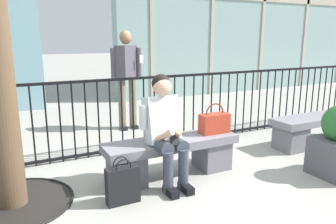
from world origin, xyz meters
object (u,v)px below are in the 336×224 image
bystander_at_railing (127,72)px  stone_bench_far (318,127)px  seated_person_with_phone (165,127)px  handbag_on_bench (214,123)px  stone_bench (172,154)px  shopping_bag (123,185)px

bystander_at_railing → stone_bench_far: bystander_at_railing is taller
seated_person_with_phone → handbag_on_bench: size_ratio=3.27×
stone_bench → bystander_at_railing: 2.31m
stone_bench → handbag_on_bench: handbag_on_bench is taller
seated_person_with_phone → stone_bench: bearing=40.6°
handbag_on_bench → bystander_at_railing: 2.25m
stone_bench → handbag_on_bench: size_ratio=4.32×
bystander_at_railing → shopping_bag: bearing=-111.0°
stone_bench → handbag_on_bench: bearing=-1.0°
stone_bench → handbag_on_bench: (0.58, -0.01, 0.31)m
seated_person_with_phone → handbag_on_bench: bearing=9.2°
stone_bench → seated_person_with_phone: 0.43m
seated_person_with_phone → shopping_bag: bearing=-158.0°
stone_bench → seated_person_with_phone: bearing=-139.4°
stone_bench → stone_bench_far: (2.51, 0.03, 0.00)m
seated_person_with_phone → bystander_at_railing: size_ratio=0.71×
seated_person_with_phone → stone_bench_far: seated_person_with_phone is taller
seated_person_with_phone → handbag_on_bench: seated_person_with_phone is taller
seated_person_with_phone → bystander_at_railing: (0.39, 2.31, 0.35)m
stone_bench → stone_bench_far: bearing=0.7°
seated_person_with_phone → shopping_bag: 0.78m
stone_bench_far → shopping_bag: bearing=-173.0°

